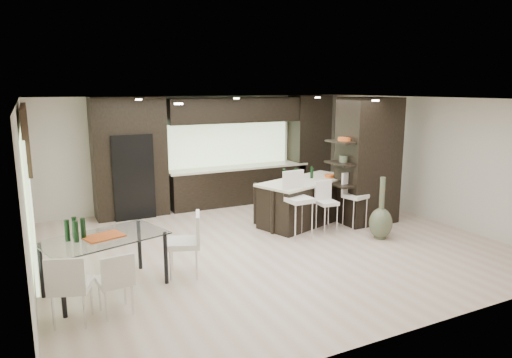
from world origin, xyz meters
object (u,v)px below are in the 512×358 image
dining_table (106,264)px  chair_far (72,291)px  stool_mid (327,212)px  chair_near (115,285)px  floor_vase (381,208)px  chair_end (184,247)px  kitchen_island (306,201)px  stool_right (355,206)px  stool_left (299,212)px  bench (303,212)px

dining_table → chair_far: chair_far is taller
chair_far → stool_mid: bearing=37.4°
stool_mid → chair_near: stool_mid is taller
floor_vase → chair_end: (-3.99, -0.02, -0.15)m
kitchen_island → dining_table: size_ratio=1.35×
chair_far → stool_right: bearing=35.1°
kitchen_island → chair_near: bearing=-170.7°
dining_table → chair_near: bearing=-106.7°
kitchen_island → stool_left: 1.08m
stool_right → chair_near: stool_right is taller
chair_far → chair_end: (1.69, 0.78, 0.03)m
stool_left → stool_mid: bearing=1.4°
bench → stool_right: bearing=-63.7°
stool_right → bench: size_ratio=0.77×
kitchen_island → chair_far: bearing=-173.1°
chair_near → chair_far: size_ratio=0.91×
kitchen_island → stool_mid: size_ratio=2.69×
kitchen_island → stool_left: (-0.70, -0.82, 0.05)m
floor_vase → dining_table: floor_vase is taller
stool_left → stool_right: 1.40m
kitchen_island → dining_table: bearing=-178.9°
stool_right → chair_end: size_ratio=1.02×
kitchen_island → chair_end: bearing=-172.6°
floor_vase → kitchen_island: bearing=114.1°
stool_left → chair_near: stool_left is taller
stool_left → floor_vase: floor_vase is taller
bench → dining_table: dining_table is taller
bench → dining_table: size_ratio=0.73×
stool_mid → dining_table: stool_mid is taller
stool_left → stool_mid: (0.70, 0.05, -0.11)m
dining_table → stool_right: bearing=-7.8°
stool_mid → floor_vase: (0.71, -0.80, 0.19)m
floor_vase → dining_table: bearing=-179.7°
chair_near → bench: bearing=22.9°
stool_mid → chair_end: chair_end is taller
chair_far → chair_near: bearing=21.6°
stool_mid → stool_left: bearing=-171.4°
kitchen_island → chair_far: 5.51m
stool_right → chair_near: (-5.14, -1.57, -0.08)m
stool_left → floor_vase: 1.60m
stool_left → bench: bearing=50.3°
kitchen_island → bench: kitchen_island is taller
bench → chair_far: chair_far is taller
bench → chair_near: (-4.40, -2.39, 0.16)m
chair_near → chair_end: 1.40m
chair_near → chair_far: (-0.52, -0.02, 0.04)m
stool_right → chair_far: stool_right is taller
stool_right → dining_table: stool_right is taller
kitchen_island → dining_table: 4.73m
kitchen_island → floor_vase: (0.71, -1.58, 0.14)m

